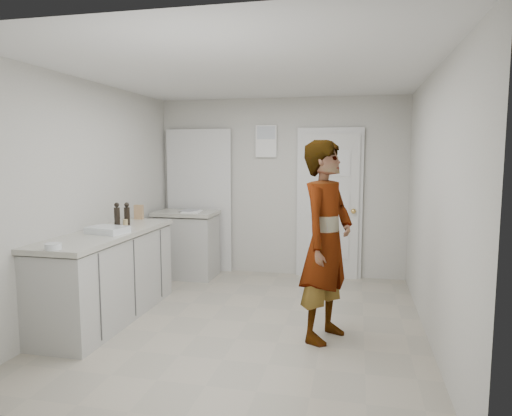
% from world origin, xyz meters
% --- Properties ---
extents(ground, '(4.00, 4.00, 0.00)m').
position_xyz_m(ground, '(0.00, 0.00, 0.00)').
color(ground, '#A8A08D').
rests_on(ground, ground).
extents(room_shell, '(4.00, 4.00, 4.00)m').
position_xyz_m(room_shell, '(-0.17, 1.95, 1.02)').
color(room_shell, beige).
rests_on(room_shell, ground).
extents(main_counter, '(0.64, 1.96, 0.93)m').
position_xyz_m(main_counter, '(-1.45, -0.20, 0.43)').
color(main_counter, '#B3B2AE').
rests_on(main_counter, ground).
extents(side_counter, '(0.84, 0.61, 0.93)m').
position_xyz_m(side_counter, '(-1.25, 1.55, 0.43)').
color(side_counter, '#B3B2AE').
rests_on(side_counter, ground).
extents(person, '(0.67, 0.79, 1.85)m').
position_xyz_m(person, '(0.80, -0.23, 0.92)').
color(person, silver).
rests_on(person, ground).
extents(cake_mix_box, '(0.11, 0.05, 0.18)m').
position_xyz_m(cake_mix_box, '(-1.54, 0.70, 1.01)').
color(cake_mix_box, '#A88454').
rests_on(cake_mix_box, main_counter).
extents(spice_jar, '(0.05, 0.05, 0.08)m').
position_xyz_m(spice_jar, '(-1.43, 0.16, 0.96)').
color(spice_jar, tan).
rests_on(spice_jar, main_counter).
extents(oil_cruet_a, '(0.06, 0.06, 0.26)m').
position_xyz_m(oil_cruet_a, '(-1.45, 0.25, 1.05)').
color(oil_cruet_a, black).
rests_on(oil_cruet_a, main_counter).
extents(oil_cruet_b, '(0.06, 0.06, 0.28)m').
position_xyz_m(oil_cruet_b, '(-1.44, 0.01, 1.06)').
color(oil_cruet_b, black).
rests_on(oil_cruet_b, main_counter).
extents(baking_dish, '(0.42, 0.34, 0.07)m').
position_xyz_m(baking_dish, '(-1.39, -0.28, 0.96)').
color(baking_dish, silver).
rests_on(baking_dish, main_counter).
extents(egg_bowl, '(0.14, 0.14, 0.05)m').
position_xyz_m(egg_bowl, '(-1.41, -1.10, 0.95)').
color(egg_bowl, silver).
rests_on(egg_bowl, main_counter).
extents(papers, '(0.28, 0.34, 0.01)m').
position_xyz_m(papers, '(-1.15, 1.52, 0.93)').
color(papers, white).
rests_on(papers, side_counter).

